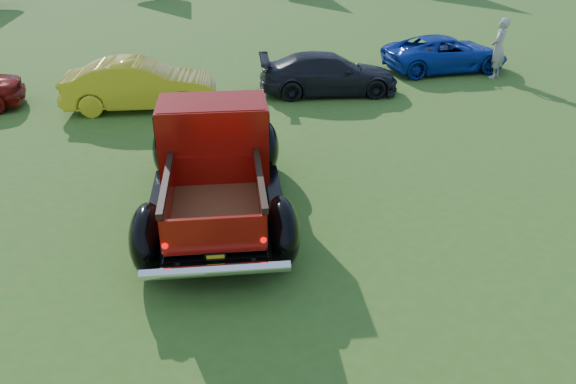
% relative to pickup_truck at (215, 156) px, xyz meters
% --- Properties ---
extents(ground, '(120.00, 120.00, 0.00)m').
position_rel_pickup_truck_xyz_m(ground, '(1.40, -1.98, -0.99)').
color(ground, '#33631C').
rests_on(ground, ground).
extents(pickup_truck, '(3.08, 5.82, 2.09)m').
position_rel_pickup_truck_xyz_m(pickup_truck, '(0.00, 0.00, 0.00)').
color(pickup_truck, black).
rests_on(pickup_truck, ground).
extents(show_car_yellow, '(4.43, 1.88, 1.42)m').
position_rel_pickup_truck_xyz_m(show_car_yellow, '(-1.62, 6.21, -0.28)').
color(show_car_yellow, gold).
rests_on(show_car_yellow, ground).
extents(show_car_grey, '(4.46, 2.21, 1.25)m').
position_rel_pickup_truck_xyz_m(show_car_grey, '(4.07, 6.57, -0.37)').
color(show_car_grey, black).
rests_on(show_car_grey, ground).
extents(show_car_blue, '(4.49, 2.24, 1.22)m').
position_rel_pickup_truck_xyz_m(show_car_blue, '(8.85, 8.36, -0.38)').
color(show_car_blue, '#0D2F99').
rests_on(show_car_blue, ground).
extents(spectator, '(0.86, 0.85, 2.00)m').
position_rel_pickup_truck_xyz_m(spectator, '(10.15, 7.18, 0.00)').
color(spectator, '#AAA194').
rests_on(spectator, ground).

